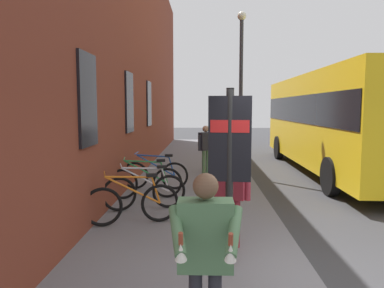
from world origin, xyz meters
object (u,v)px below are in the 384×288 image
bicycle_leaning_wall (145,191)px  transit_info_sign (230,151)px  bicycle_by_door (155,175)px  tourist_with_hotdogs (205,247)px  pedestrian_near_bus (206,144)px  city_bus (334,118)px  pedestrian_crossing_street (232,186)px  bicycle_far_end (132,203)px  street_lamp (241,79)px  bicycle_mid_rack (145,182)px

bicycle_leaning_wall → transit_info_sign: bearing=-150.9°
bicycle_by_door → tourist_with_hotdogs: bearing=-168.7°
transit_info_sign → pedestrian_near_bus: 7.13m
transit_info_sign → pedestrian_near_bus: bearing=2.2°
city_bus → pedestrian_crossing_street: city_bus is taller
bicycle_far_end → street_lamp: 6.48m
bicycle_mid_rack → street_lamp: size_ratio=0.34×
bicycle_mid_rack → bicycle_by_door: (0.98, -0.10, -0.00)m
transit_info_sign → pedestrian_near_bus: (7.09, 0.28, -0.65)m
bicycle_far_end → pedestrian_near_bus: (5.23, -1.37, 0.56)m
bicycle_by_door → street_lamp: street_lamp is taller
pedestrian_near_bus → pedestrian_crossing_street: bearing=-176.5°
bicycle_leaning_wall → bicycle_by_door: size_ratio=0.97×
bicycle_far_end → street_lamp: street_lamp is taller
bicycle_mid_rack → pedestrian_crossing_street: pedestrian_crossing_street is taller
transit_info_sign → pedestrian_crossing_street: size_ratio=1.54×
city_bus → pedestrian_near_bus: 4.61m
bicycle_far_end → transit_info_sign: size_ratio=0.71×
bicycle_mid_rack → transit_info_sign: bearing=-155.6°
bicycle_far_end → bicycle_by_door: 2.89m
city_bus → tourist_with_hotdogs: 10.79m
city_bus → pedestrian_near_bus: (-0.96, 4.43, -0.85)m
transit_info_sign → tourist_with_hotdogs: transit_info_sign is taller
bicycle_mid_rack → city_bus: size_ratio=0.17×
bicycle_leaning_wall → bicycle_mid_rack: 0.95m
street_lamp → pedestrian_crossing_street: bearing=173.3°
city_bus → bicycle_leaning_wall: bearing=132.4°
bicycle_leaning_wall → tourist_with_hotdogs: size_ratio=1.06×
bicycle_by_door → pedestrian_crossing_street: (-3.91, -1.72, 0.56)m
bicycle_leaning_wall → city_bus: bearing=-47.6°
bicycle_leaning_wall → street_lamp: bearing=-28.9°
bicycle_mid_rack → bicycle_by_door: size_ratio=0.99×
tourist_with_hotdogs → street_lamp: bearing=-7.4°
bicycle_by_door → tourist_with_hotdogs: tourist_with_hotdogs is taller
bicycle_leaning_wall → transit_info_sign: (-2.83, -1.57, 1.21)m
city_bus → tourist_with_hotdogs: city_bus is taller
bicycle_by_door → pedestrian_near_bus: bearing=-29.8°
bicycle_by_door → transit_info_sign: transit_info_sign is taller
bicycle_mid_rack → city_bus: 7.40m
bicycle_far_end → bicycle_by_door: same height
bicycle_mid_rack → city_bus: bearing=-53.9°
bicycle_leaning_wall → pedestrian_near_bus: bearing=-16.9°
transit_info_sign → bicycle_far_end: bearing=41.4°
street_lamp → pedestrian_near_bus: bearing=96.2°
bicycle_far_end → transit_info_sign: (-1.87, -1.65, 1.21)m
city_bus → bicycle_far_end: bearing=136.9°
bicycle_mid_rack → transit_info_sign: (-3.77, -1.71, 1.21)m
street_lamp → transit_info_sign: bearing=173.3°
transit_info_sign → street_lamp: (7.22, -0.85, 1.46)m
pedestrian_crossing_street → street_lamp: size_ratio=0.30×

